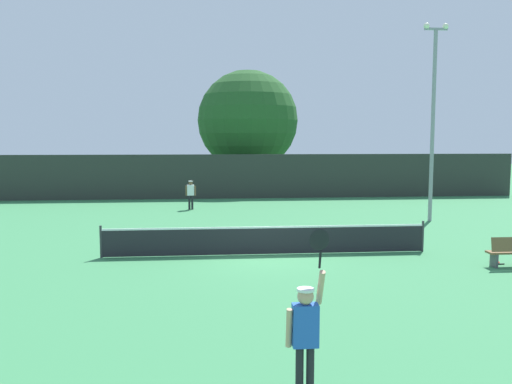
{
  "coord_description": "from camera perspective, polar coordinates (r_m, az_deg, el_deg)",
  "views": [
    {
      "loc": [
        -1.92,
        -17.39,
        3.89
      ],
      "look_at": [
        -0.16,
        2.08,
        1.92
      ],
      "focal_mm": 37.02,
      "sensor_mm": 36.0,
      "label": 1
    }
  ],
  "objects": [
    {
      "name": "player_serving",
      "position": [
        8.02,
        5.4,
        -14.28
      ],
      "size": [
        0.68,
        0.4,
        2.58
      ],
      "color": "blue",
      "rests_on": "ground"
    },
    {
      "name": "large_tree",
      "position": [
        39.64,
        -0.89,
        7.73
      ],
      "size": [
        7.45,
        7.45,
        8.97
      ],
      "color": "brown",
      "rests_on": "ground"
    },
    {
      "name": "light_pole",
      "position": [
        26.21,
        18.6,
        8.27
      ],
      "size": [
        1.18,
        0.28,
        9.19
      ],
      "color": "gray",
      "rests_on": "ground"
    },
    {
      "name": "player_receiving",
      "position": [
        29.23,
        -7.07,
        -0.01
      ],
      "size": [
        0.57,
        0.23,
        1.59
      ],
      "rotation": [
        0.0,
        0.0,
        3.14
      ],
      "color": "white",
      "rests_on": "ground"
    },
    {
      "name": "parked_car_mid",
      "position": [
        44.64,
        10.82,
        1.67
      ],
      "size": [
        1.92,
        4.21,
        1.69
      ],
      "rotation": [
        0.0,
        0.0,
        0.01
      ],
      "color": "#B7B7BC",
      "rests_on": "ground"
    },
    {
      "name": "parked_car_near",
      "position": [
        42.85,
        -12.82,
        1.46
      ],
      "size": [
        2.3,
        4.37,
        1.69
      ],
      "rotation": [
        0.0,
        0.0,
        -0.1
      ],
      "color": "red",
      "rests_on": "ground"
    },
    {
      "name": "spare_racket",
      "position": [
        18.42,
        24.41,
        -6.89
      ],
      "size": [
        0.28,
        0.52,
        0.04
      ],
      "color": "black",
      "rests_on": "ground"
    },
    {
      "name": "tennis_net",
      "position": [
        17.82,
        1.11,
        -5.16
      ],
      "size": [
        10.98,
        0.08,
        1.07
      ],
      "color": "#232328",
      "rests_on": "ground"
    },
    {
      "name": "tennis_ball",
      "position": [
        20.86,
        -0.36,
        -4.89
      ],
      "size": [
        0.07,
        0.07,
        0.07
      ],
      "primitive_type": "sphere",
      "color": "#CCE033",
      "rests_on": "ground"
    },
    {
      "name": "perimeter_fence",
      "position": [
        34.46,
        -1.97,
        1.7
      ],
      "size": [
        37.37,
        0.12,
        2.89
      ],
      "primitive_type": "cube",
      "color": "#2D332D",
      "rests_on": "ground"
    },
    {
      "name": "ground_plane",
      "position": [
        17.92,
        1.11,
        -6.77
      ],
      "size": [
        120.0,
        120.0,
        0.0
      ],
      "primitive_type": "plane",
      "color": "#387F4C"
    }
  ]
}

